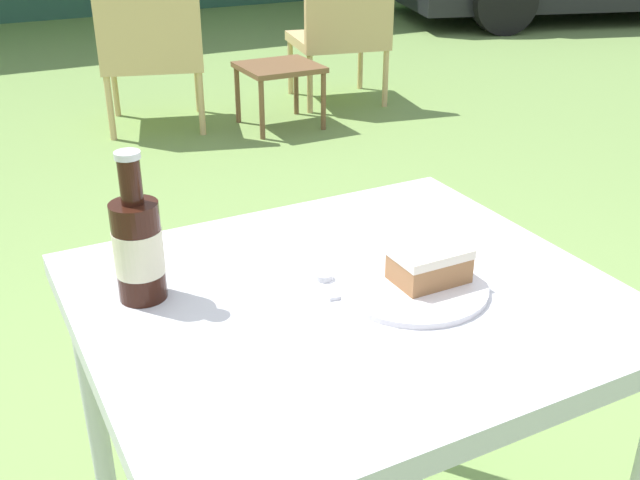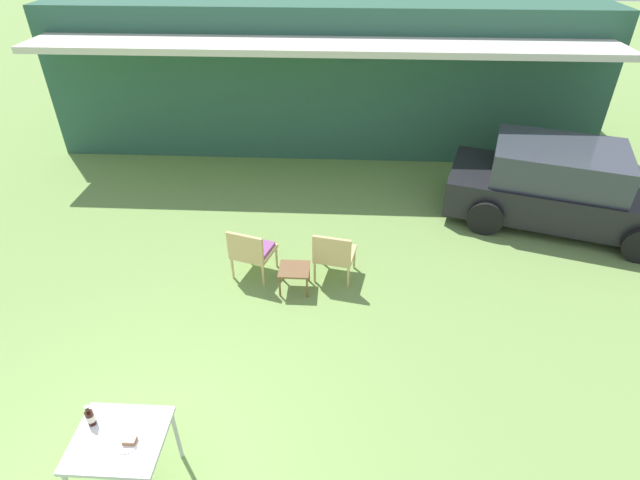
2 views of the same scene
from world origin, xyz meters
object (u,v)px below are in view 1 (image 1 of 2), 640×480
Objects in this scene: wicker_chair_plain at (341,31)px; patio_table at (348,334)px; garden_side_table at (279,73)px; cola_bottle_near at (138,247)px; wicker_chair_cushioned at (152,50)px; cake_on_plate at (421,276)px.

wicker_chair_plain reaches higher than patio_table.
cola_bottle_near reaches higher than garden_side_table.
patio_table is at bearing 72.11° from wicker_chair_plain.
wicker_chair_cushioned is 3.46× the size of cola_bottle_near.
cola_bottle_near reaches higher than cake_on_plate.
cola_bottle_near is at bearing 154.95° from patio_table.
cola_bottle_near is (-2.14, -3.21, 0.37)m from wicker_chair_plain.
garden_side_table is 0.53× the size of patio_table.
cola_bottle_near reaches higher than wicker_chair_cushioned.
wicker_chair_plain is 3.46× the size of cola_bottle_near.
cake_on_plate is 1.00× the size of cola_bottle_near.
wicker_chair_cushioned reaches higher than cake_on_plate.
patio_table is at bearing -112.62° from garden_side_table.
cola_bottle_near is (-0.40, 0.18, 0.07)m from cake_on_plate.
wicker_chair_plain is at bearing 56.32° from cola_bottle_near.
wicker_chair_plain reaches higher than cake_on_plate.
wicker_chair_plain is at bearing 25.77° from garden_side_table.
cake_on_plate is (-1.73, -3.39, 0.30)m from wicker_chair_plain.
garden_side_table is at bearing 69.38° from cake_on_plate.
patio_table is at bearing 96.26° from wicker_chair_cushioned.
patio_table is 0.15m from cake_on_plate.
wicker_chair_plain is 3.82m from cake_on_plate.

